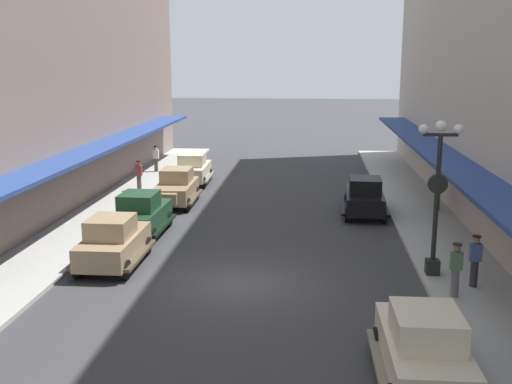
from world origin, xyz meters
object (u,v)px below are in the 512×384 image
parked_car_3 (176,187)px  parked_car_2 (364,196)px  pedestrian_2 (475,260)px  pedestrian_3 (438,193)px  parked_car_1 (113,240)px  parked_car_4 (141,213)px  lamp_post_with_clock (437,192)px  pedestrian_1 (456,269)px  pedestrian_4 (139,175)px  parked_car_0 (193,168)px  fire_hydrant (86,236)px  pedestrian_0 (156,158)px  parked_car_5 (423,345)px

parked_car_3 → parked_car_2: bearing=-8.2°
pedestrian_2 → pedestrian_3: bearing=85.3°
parked_car_1 → parked_car_4: same height
parked_car_1 → parked_car_3: bearing=89.1°
parked_car_2 → pedestrian_2: 9.87m
pedestrian_3 → lamp_post_with_clock: bearing=-101.8°
parked_car_1 → pedestrian_3: bearing=34.5°
parked_car_1 → pedestrian_3: parked_car_1 is taller
parked_car_3 → pedestrian_1: size_ratio=2.57×
parked_car_1 → pedestrian_4: 12.35m
parked_car_0 → pedestrian_1: parked_car_0 is taller
parked_car_1 → pedestrian_1: (11.34, -2.24, 0.07)m
fire_hydrant → pedestrian_1: pedestrian_1 is taller
parked_car_0 → fire_hydrant: 13.25m
pedestrian_3 → parked_car_1: bearing=-145.5°
parked_car_2 → pedestrian_4: (-11.96, 3.91, 0.07)m
parked_car_2 → lamp_post_with_clock: 8.82m
parked_car_4 → parked_car_0: bearing=89.6°
parked_car_0 → pedestrian_2: bearing=-53.1°
parked_car_2 → pedestrian_1: (1.89, -10.42, 0.07)m
pedestrian_0 → pedestrian_2: 24.59m
pedestrian_0 → pedestrian_2: bearing=-51.8°
pedestrian_2 → pedestrian_0: bearing=128.2°
parked_car_0 → lamp_post_with_clock: size_ratio=0.83×
parked_car_5 → pedestrian_3: size_ratio=2.56×
parked_car_5 → pedestrian_2: parked_car_5 is taller
parked_car_5 → pedestrian_3: parked_car_5 is taller
lamp_post_with_clock → pedestrian_1: size_ratio=3.09×
parked_car_2 → pedestrian_0: bearing=141.8°
parked_car_0 → pedestrian_0: parked_car_0 is taller
pedestrian_1 → pedestrian_2: (0.79, 0.92, 0.00)m
parked_car_5 → fire_hydrant: 14.46m
lamp_post_with_clock → parked_car_4: bearing=159.1°
fire_hydrant → pedestrian_2: pedestrian_2 is taller
parked_car_4 → parked_car_1: bearing=-88.2°
pedestrian_0 → pedestrian_3: size_ratio=1.00×
pedestrian_4 → parked_car_1: bearing=-78.3°
parked_car_1 → pedestrian_4: (-2.50, 12.09, 0.07)m
pedestrian_4 → pedestrian_3: bearing=-11.6°
parked_car_0 → pedestrian_3: parked_car_0 is taller
parked_car_3 → parked_car_5: size_ratio=1.00×
parked_car_5 → pedestrian_1: bearing=70.3°
parked_car_3 → pedestrian_0: 9.08m
parked_car_2 → pedestrian_3: 3.60m
lamp_post_with_clock → parked_car_5: bearing=-102.2°
parked_car_3 → pedestrian_3: bearing=-2.6°
pedestrian_2 → parked_car_4: bearing=156.5°
parked_car_2 → parked_car_5: bearing=-89.8°
pedestrian_0 → fire_hydrant: bearing=-85.2°
parked_car_0 → parked_car_2: 11.65m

